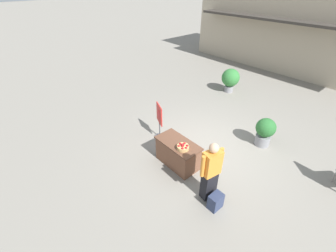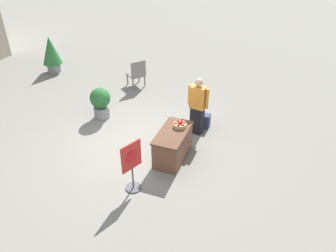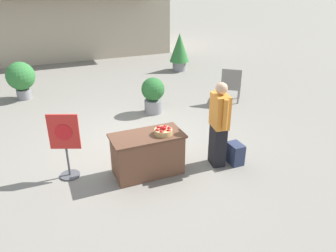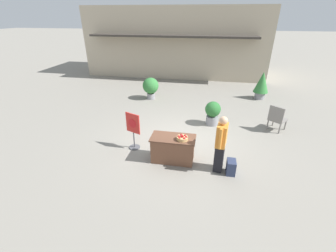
# 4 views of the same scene
# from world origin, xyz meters

# --- Properties ---
(ground_plane) EXTENTS (120.00, 120.00, 0.00)m
(ground_plane) POSITION_xyz_m (0.00, 0.00, 0.00)
(ground_plane) COLOR gray
(storefront_building) EXTENTS (12.15, 5.35, 4.49)m
(storefront_building) POSITION_xyz_m (-1.74, 10.39, 2.25)
(storefront_building) COLOR #B7A88E
(storefront_building) RESTS_ON ground_plane
(display_table) EXTENTS (1.31, 0.67, 0.79)m
(display_table) POSITION_xyz_m (-0.14, -1.12, 0.40)
(display_table) COLOR brown
(display_table) RESTS_ON ground_plane
(apple_basket) EXTENTS (0.32, 0.32, 0.16)m
(apple_basket) POSITION_xyz_m (0.14, -1.21, 0.85)
(apple_basket) COLOR tan
(apple_basket) RESTS_ON display_table
(person_visitor) EXTENTS (0.33, 0.60, 1.66)m
(person_visitor) POSITION_xyz_m (1.20, -1.35, 0.85)
(person_visitor) COLOR black
(person_visitor) RESTS_ON ground_plane
(backpack) EXTENTS (0.24, 0.34, 0.42)m
(backpack) POSITION_xyz_m (1.55, -1.47, 0.21)
(backpack) COLOR #2D3856
(backpack) RESTS_ON ground_plane
(poster_board) EXTENTS (0.51, 0.36, 1.24)m
(poster_board) POSITION_xyz_m (-1.52, -0.67, 0.66)
(poster_board) COLOR #4C4C51
(poster_board) RESTS_ON ground_plane
(patio_chair) EXTENTS (0.77, 0.77, 0.99)m
(patio_chair) POSITION_xyz_m (3.37, 1.51, 0.53)
(patio_chair) COLOR gray
(patio_chair) RESTS_ON ground_plane
(potted_plant_near_right) EXTENTS (0.74, 0.74, 1.41)m
(potted_plant_near_right) POSITION_xyz_m (3.43, 5.19, 0.79)
(potted_plant_near_right) COLOR gray
(potted_plant_near_right) RESTS_ON ground_plane
(potted_plant_far_right) EXTENTS (0.61, 0.61, 0.96)m
(potted_plant_far_right) POSITION_xyz_m (1.00, 1.60, 0.54)
(potted_plant_far_right) COLOR gray
(potted_plant_far_right) RESTS_ON ground_plane
(potted_plant_near_left) EXTENTS (0.82, 0.82, 1.11)m
(potted_plant_near_left) POSITION_xyz_m (-2.18, 4.12, 0.66)
(potted_plant_near_left) COLOR gray
(potted_plant_near_left) RESTS_ON ground_plane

